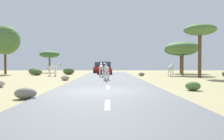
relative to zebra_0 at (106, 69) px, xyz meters
The scene contains 21 objects.
ground_plane 8.44m from the zebra_0, 91.51° to the right, with size 90.00×90.00×0.00m, color #998E60.
road 8.44m from the zebra_0, 88.94° to the right, with size 6.00×64.00×0.05m, color #56595B.
lane_markings 9.43m from the zebra_0, 89.05° to the right, with size 0.16×56.00×0.01m.
zebra_0 is the anchor object (origin of this frame).
zebra_1 10.43m from the zebra_0, 128.16° to the left, with size 1.69×0.63×1.60m.
zebra_2 10.46m from the zebra_0, 44.08° to the left, with size 1.17×1.55×1.64m.
zebra_3 5.59m from the zebra_0, 96.09° to the left, with size 0.49×1.75×1.65m.
car_0 19.01m from the zebra_0, 93.54° to the left, with size 2.15×4.41×1.74m.
car_1 13.21m from the zebra_0, 91.30° to the left, with size 2.06×4.36×1.74m.
tree_0 11.44m from the zebra_0, 24.39° to the left, with size 3.34×3.34×5.63m.
tree_2 20.55m from the zebra_0, 136.46° to the left, with size 4.15×4.15×6.98m.
tree_4 23.88m from the zebra_0, 115.34° to the left, with size 3.50×3.50×3.81m.
tree_5 20.93m from the zebra_0, 55.66° to the left, with size 5.16×5.16×4.62m.
tree_6 14.66m from the zebra_0, 46.79° to the left, with size 4.58×4.58×4.37m.
bush_0 13.83m from the zebra_0, 131.03° to the left, with size 1.36×1.23×0.82m, color #425B2D.
bush_2 16.73m from the zebra_0, 127.91° to the left, with size 1.56×1.41×0.94m, color #4C7038.
bush_3 9.06m from the zebra_0, 58.59° to the right, with size 0.80×0.72×0.48m, color #4C7038.
bush_4 13.79m from the zebra_0, 112.81° to the left, with size 1.56×1.41×0.94m, color #425B2D.
rock_0 11.18m from the zebra_0, 106.40° to the right, with size 0.89×0.64×0.46m, color gray.
rock_2 9.42m from the zebra_0, 63.30° to the left, with size 0.76×0.54×0.44m, color gray.
rock_3 3.70m from the zebra_0, behind, with size 0.75×0.58×0.44m, color #A89E8C.
Camera 1 is at (0.40, -11.83, 1.38)m, focal length 37.87 mm.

